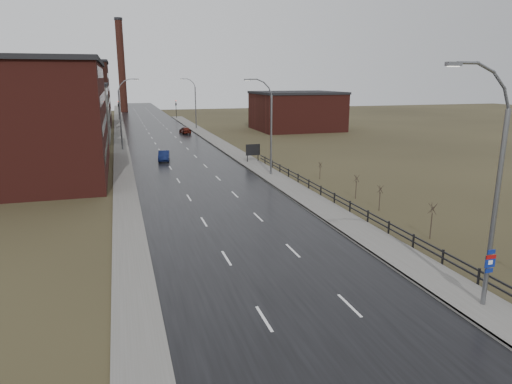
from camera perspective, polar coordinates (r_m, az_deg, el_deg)
ground at (r=20.59m, az=11.14°, el=-19.78°), size 320.00×320.00×0.00m
road at (r=76.28m, az=-10.28°, el=5.26°), size 14.00×300.00×0.06m
sidewalk_right at (r=53.97m, az=2.01°, el=1.96°), size 3.20×180.00×0.18m
curb_right at (r=53.51m, az=0.47°, el=1.87°), size 0.16×180.00×0.18m
sidewalk_left at (r=75.81m, az=-16.46°, el=4.88°), size 2.40×260.00×0.12m
warehouse_near at (r=61.44m, az=-28.82°, el=8.02°), size 22.44×28.56×13.50m
warehouse_mid at (r=93.65m, az=-22.90°, el=9.21°), size 16.32×20.40×10.50m
warehouse_far at (r=123.87m, az=-23.99°, el=11.18°), size 26.52×24.48×15.50m
building_right at (r=104.64m, az=5.08°, el=10.08°), size 18.36×16.32×8.50m
smokestack at (r=165.03m, az=-16.48°, el=14.91°), size 2.70×2.70×30.70m
streetlight_main at (r=24.51m, az=27.41°, el=-0.07°), size 3.91×0.29×12.11m
streetlight_right_mid at (r=53.98m, az=1.62°, el=8.15°), size 3.36×0.28×11.35m
streetlight_left at (r=77.16m, az=-16.40°, el=9.36°), size 3.36×0.28×11.35m
streetlight_right_far at (r=106.46m, az=-7.73°, el=10.93°), size 3.36×0.28×11.35m
guardrail at (r=39.63m, az=12.14°, el=-1.88°), size 0.10×53.05×1.10m
shrub_c at (r=35.29m, az=21.09°, el=-3.30°), size 0.63×0.67×2.68m
shrub_d at (r=41.49m, az=15.22°, el=-0.64°), size 0.54×0.57×2.27m
shrub_e at (r=45.06m, az=12.41°, el=0.73°), size 0.56×0.59×2.36m
shrub_f at (r=53.29m, az=8.02°, el=2.73°), size 0.47×0.50×1.98m
billboard at (r=62.95m, az=-0.40°, el=5.23°), size 2.01×0.17×2.59m
traffic_light_left at (r=135.13m, az=-16.85°, el=10.57°), size 0.58×2.73×5.30m
traffic_light_right at (r=136.12m, az=-9.99°, el=10.97°), size 0.58×2.73×5.30m
car_near at (r=65.78m, az=-11.43°, el=4.42°), size 2.03×4.41×1.40m
car_far at (r=97.58m, az=-8.86°, el=7.61°), size 2.26×4.52×1.48m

